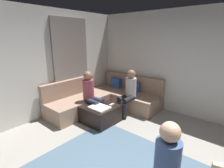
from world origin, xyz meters
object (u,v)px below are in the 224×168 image
object	(u,v)px
ottoman	(100,114)
person_on_couch_side	(91,93)
sectional_couch	(106,98)
game_remote	(112,104)
coffee_mug	(99,100)
person_on_couch_back	(129,91)

from	to	relation	value
ottoman	person_on_couch_side	distance (m)	0.56
ottoman	person_on_couch_side	size ratio (longest dim) A/B	0.63
sectional_couch	game_remote	bearing A→B (deg)	-37.63
coffee_mug	ottoman	bearing A→B (deg)	-39.29
sectional_couch	person_on_couch_back	size ratio (longest dim) A/B	2.12
sectional_couch	ottoman	distance (m)	0.89
person_on_couch_back	sectional_couch	bearing A→B (deg)	4.14
game_remote	person_on_couch_back	size ratio (longest dim) A/B	0.12
ottoman	person_on_couch_back	bearing A→B (deg)	71.12
coffee_mug	person_on_couch_back	bearing A→B (deg)	51.27
ottoman	person_on_couch_side	world-z (taller)	person_on_couch_side
person_on_couch_side	person_on_couch_back	bearing A→B (deg)	140.83
person_on_couch_back	person_on_couch_side	distance (m)	0.97
game_remote	person_on_couch_back	world-z (taller)	person_on_couch_back
person_on_couch_back	coffee_mug	bearing A→B (deg)	51.27
sectional_couch	coffee_mug	distance (m)	0.65
sectional_couch	game_remote	distance (m)	0.86
coffee_mug	person_on_couch_side	xyz separation A→B (m)	(-0.12, -0.14, 0.19)
coffee_mug	game_remote	xyz separation A→B (m)	(0.40, 0.04, -0.04)
coffee_mug	person_on_couch_side	world-z (taller)	person_on_couch_side
person_on_couch_back	person_on_couch_side	xyz separation A→B (m)	(-0.61, -0.75, 0.00)
person_on_couch_side	sectional_couch	bearing A→B (deg)	-168.05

